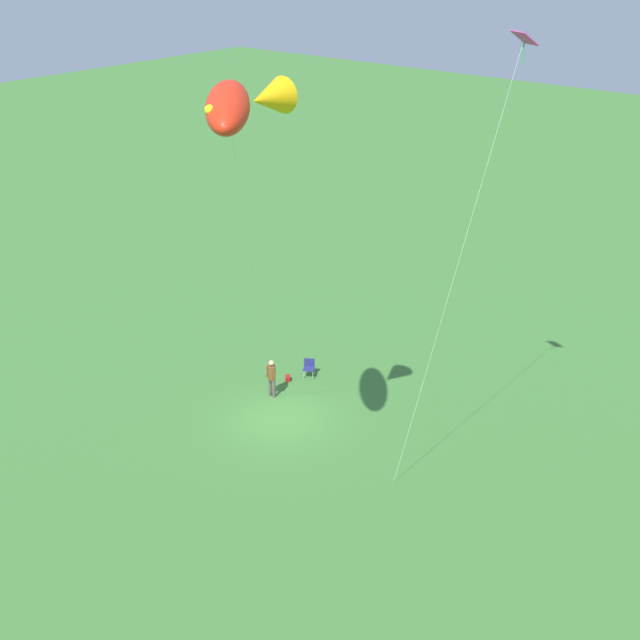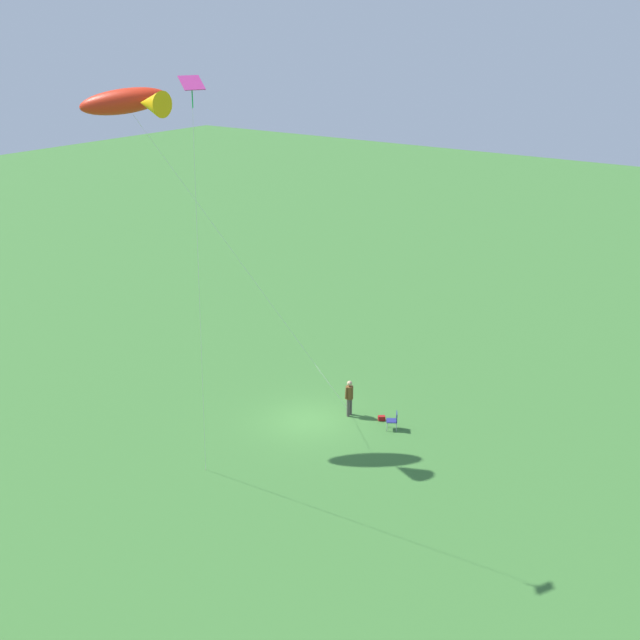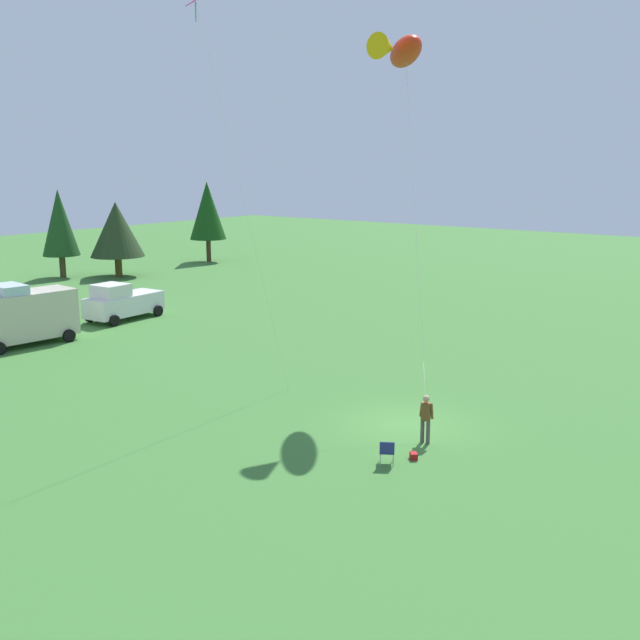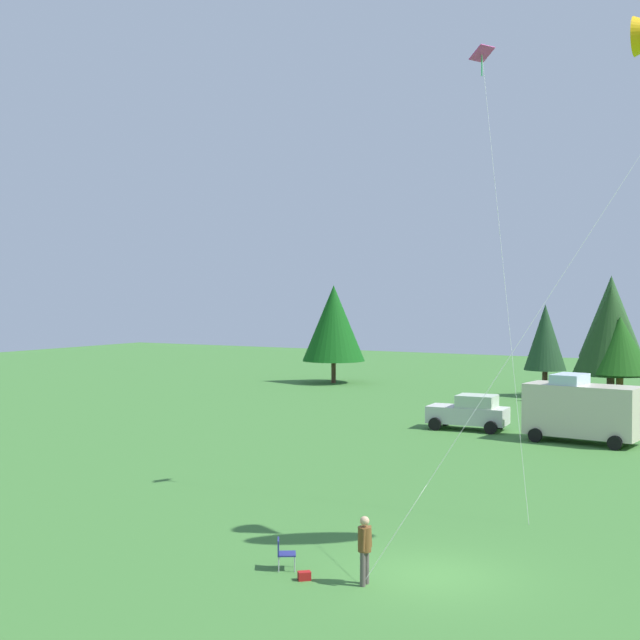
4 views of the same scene
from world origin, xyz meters
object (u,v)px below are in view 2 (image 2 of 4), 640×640
at_px(kite_diamond_rainbow, 193,114).
at_px(kite_large_fish, 130,102).
at_px(backpack_on_grass, 382,418).
at_px(folding_chair, 394,419).
at_px(person_kite_flyer, 349,395).

bearing_deg(kite_diamond_rainbow, kite_large_fish, -29.54).
height_order(backpack_on_grass, kite_diamond_rainbow, kite_diamond_rainbow).
bearing_deg(folding_chair, backpack_on_grass, -58.51).
bearing_deg(kite_large_fish, person_kite_flyer, -141.62).
distance_m(backpack_on_grass, kite_large_fish, 17.72).
bearing_deg(backpack_on_grass, folding_chair, 153.46).
height_order(folding_chair, kite_diamond_rainbow, kite_diamond_rainbow).
relative_size(folding_chair, backpack_on_grass, 2.56).
xyz_separation_m(backpack_on_grass, kite_large_fish, (8.68, 6.10, 14.19)).
bearing_deg(folding_chair, kite_large_fish, -1.58).
distance_m(folding_chair, kite_large_fish, 17.75).
relative_size(folding_chair, kite_large_fish, 0.05).
bearing_deg(kite_large_fish, kite_diamond_rainbow, 150.46).
relative_size(backpack_on_grass, kite_large_fish, 0.02).
height_order(person_kite_flyer, backpack_on_grass, person_kite_flyer).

